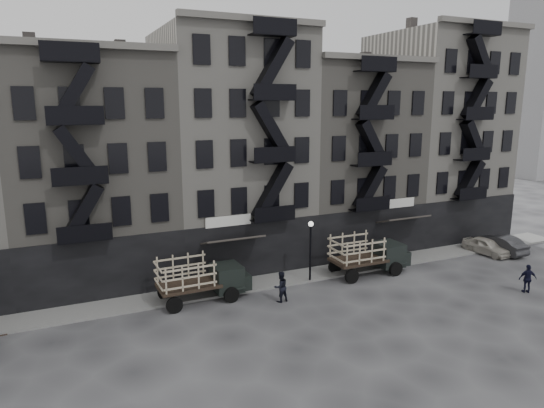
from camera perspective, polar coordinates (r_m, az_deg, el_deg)
name	(u,v)px	position (r m, az deg, el deg)	size (l,w,h in m)	color
ground	(287,303)	(30.25, 1.82, -11.61)	(140.00, 140.00, 0.00)	#38383A
sidewalk	(263,282)	(33.37, -1.06, -9.16)	(55.00, 2.50, 0.15)	slate
building_midwest	(92,171)	(35.05, -20.47, 3.67)	(10.00, 11.35, 16.20)	slate
building_center	(231,150)	(36.97, -4.88, 6.33)	(10.00, 11.35, 18.20)	#A6A298
building_mideast	(343,157)	(41.49, 8.32, 5.46)	(10.00, 11.35, 16.20)	slate
building_east	(435,136)	(47.51, 18.67, 7.58)	(10.00, 11.35, 19.20)	#A6A298
lamp_post	(311,243)	(32.78, 4.56, -4.58)	(0.36, 0.36, 4.28)	black
stake_truck_west	(201,276)	(30.36, -8.35, -8.34)	(5.74, 2.49, 2.85)	black
stake_truck_east	(368,252)	(35.19, 11.27, -5.51)	(5.89, 2.53, 2.93)	black
car_east	(487,246)	(42.90, 23.93, -4.56)	(1.57, 3.91, 1.33)	#B6B0A3
car_far	(499,244)	(43.77, 25.18, -4.25)	(1.58, 4.54, 1.50)	#262729
pedestrian_mid	(281,287)	(30.13, 1.03, -9.71)	(0.94, 0.73, 1.93)	black
policeman	(528,279)	(35.53, 27.87, -7.78)	(1.10, 0.46, 1.88)	black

